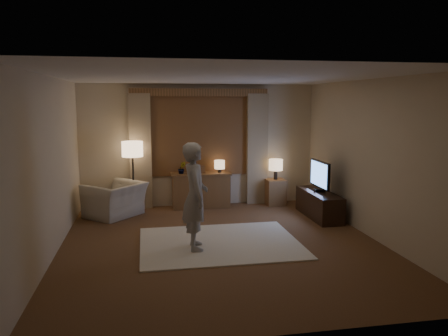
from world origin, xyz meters
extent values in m
cube|color=brown|center=(0.00, 0.00, -0.01)|extent=(5.00, 5.50, 0.02)
cube|color=silver|center=(0.00, 0.00, 2.61)|extent=(5.00, 5.50, 0.02)
cube|color=beige|center=(0.00, 2.76, 1.30)|extent=(5.00, 0.02, 2.60)
cube|color=beige|center=(0.00, -2.76, 1.30)|extent=(5.00, 0.02, 2.60)
cube|color=beige|center=(-2.51, 0.00, 1.30)|extent=(0.02, 5.50, 2.60)
cube|color=beige|center=(2.51, 0.00, 1.30)|extent=(0.02, 5.50, 2.60)
cube|color=black|center=(0.00, 2.73, 1.55)|extent=(2.00, 0.01, 1.70)
cube|color=brown|center=(0.00, 2.72, 1.55)|extent=(2.08, 0.04, 1.78)
cube|color=tan|center=(-1.25, 2.65, 1.20)|extent=(0.45, 0.12, 2.40)
cube|color=tan|center=(1.25, 2.65, 1.20)|extent=(0.45, 0.12, 2.40)
cube|color=brown|center=(0.00, 2.67, 2.42)|extent=(2.90, 0.14, 0.16)
cube|color=#F0E7CA|center=(-0.03, 0.07, 0.01)|extent=(2.50, 2.00, 0.02)
cube|color=brown|center=(-0.01, 2.50, 0.35)|extent=(1.20, 0.40, 0.70)
cube|color=brown|center=(-0.01, 2.50, 0.80)|extent=(0.16, 0.02, 0.20)
imported|color=#999999|center=(-0.41, 2.50, 0.85)|extent=(0.17, 0.13, 0.30)
cylinder|color=black|center=(0.39, 2.50, 0.76)|extent=(0.08, 0.08, 0.12)
cylinder|color=#F4C592|center=(0.39, 2.50, 0.91)|extent=(0.22, 0.22, 0.18)
cylinder|color=black|center=(-1.41, 2.39, 0.01)|extent=(0.31, 0.31, 0.03)
cylinder|color=black|center=(-1.41, 2.39, 0.57)|extent=(0.04, 0.04, 1.15)
cylinder|color=#F4C592|center=(-1.41, 2.39, 1.29)|extent=(0.42, 0.42, 0.31)
imported|color=beige|center=(-1.76, 2.07, 0.33)|extent=(1.34, 1.35, 0.66)
cube|color=brown|center=(1.62, 2.45, 0.28)|extent=(0.40, 0.40, 0.56)
cylinder|color=black|center=(1.62, 2.45, 0.66)|extent=(0.08, 0.08, 0.20)
cylinder|color=#F4C592|center=(1.62, 2.45, 0.88)|extent=(0.30, 0.30, 0.24)
cube|color=black|center=(2.15, 1.30, 0.25)|extent=(0.45, 1.40, 0.50)
cube|color=black|center=(2.15, 1.30, 0.53)|extent=(0.20, 0.09, 0.06)
cube|color=black|center=(2.15, 1.30, 0.85)|extent=(0.05, 0.84, 0.51)
cube|color=#5891EF|center=(2.12, 1.30, 0.85)|extent=(0.00, 0.78, 0.46)
imported|color=#B1ACA3|center=(-0.44, -0.13, 0.83)|extent=(0.39, 0.59, 1.62)
camera|label=1|loc=(-1.17, -6.51, 2.25)|focal=35.00mm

